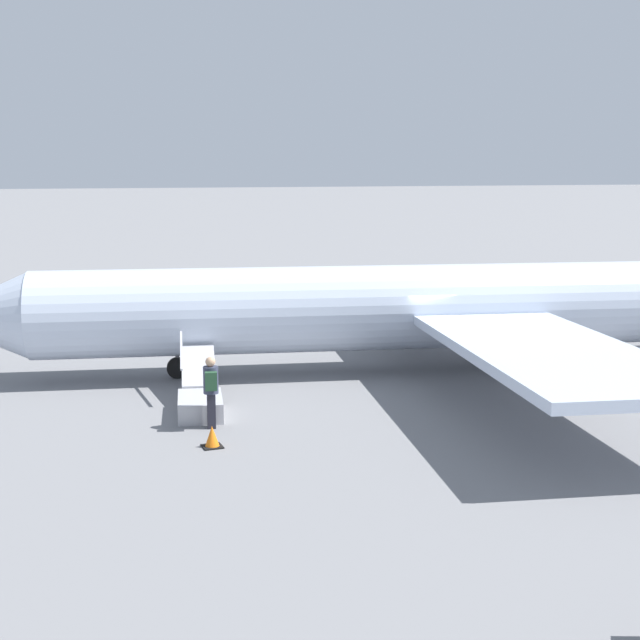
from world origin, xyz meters
The scene contains 5 objects.
ground_plane centered at (0.00, 0.00, 0.00)m, with size 600.00×600.00×0.00m, color slate.
airplane_main centered at (-0.91, 0.21, 2.02)m, with size 29.69×22.85×6.74m.
boarding_stairs centered at (7.80, 2.13, 0.37)m, with size 1.88×4.14×1.68m.
passenger centered at (7.89, 3.69, 1.00)m, with size 0.40×0.56×1.74m.
traffic_cone_near_stairs centered at (8.26, 5.14, 0.22)m, with size 0.44×0.44×0.49m.
Camera 1 is at (13.03, 23.81, 6.08)m, focal length 50.00 mm.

